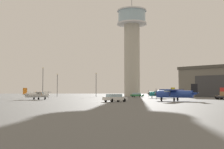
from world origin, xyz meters
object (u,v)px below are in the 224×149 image
(airplane_teal, at_px, (161,93))
(airplane_blue, at_px, (175,93))
(car_green, at_px, (137,95))
(light_post_east, at_px, (96,82))
(control_tower, at_px, (132,43))
(light_post_centre, at_px, (43,79))
(car_white, at_px, (115,98))
(light_post_north, at_px, (57,83))
(airplane_white, at_px, (37,94))

(airplane_teal, distance_m, airplane_blue, 23.01)
(car_green, relative_size, light_post_east, 0.53)
(control_tower, xyz_separation_m, light_post_east, (-13.07, -11.97, -15.52))
(light_post_centre, bearing_deg, airplane_teal, -25.25)
(car_green, xyz_separation_m, car_white, (-6.99, -42.52, 0.00))
(light_post_north, bearing_deg, airplane_teal, -38.66)
(airplane_teal, relative_size, light_post_north, 1.18)
(airplane_teal, distance_m, light_post_east, 29.32)
(airplane_white, height_order, light_post_east, light_post_east)
(airplane_white, distance_m, light_post_centre, 31.18)
(airplane_white, distance_m, car_green, 37.75)
(airplane_white, relative_size, light_post_east, 0.86)
(control_tower, height_order, airplane_white, control_tower)
(light_post_centre, bearing_deg, airplane_white, -78.23)
(airplane_white, distance_m, car_white, 22.12)
(light_post_north, bearing_deg, car_white, -68.68)
(car_white, bearing_deg, airplane_white, 103.01)
(airplane_white, height_order, airplane_blue, airplane_blue)
(light_post_east, bearing_deg, control_tower, 42.48)
(light_post_east, xyz_separation_m, light_post_north, (-14.28, 4.28, -0.03))
(airplane_white, xyz_separation_m, light_post_centre, (-6.29, 30.20, 4.53))
(control_tower, height_order, car_white, control_tower)
(light_post_centre, bearing_deg, car_white, -61.66)
(airplane_blue, height_order, light_post_north, light_post_north)
(airplane_teal, distance_m, car_white, 29.60)
(car_white, relative_size, light_post_east, 0.53)
(car_green, height_order, light_post_east, light_post_east)
(airplane_blue, distance_m, car_green, 38.81)
(car_green, bearing_deg, light_post_east, -179.57)
(car_white, bearing_deg, light_post_east, 58.85)
(light_post_east, relative_size, light_post_centre, 0.85)
(car_white, height_order, light_post_centre, light_post_centre)
(car_white, bearing_deg, airplane_blue, -19.48)
(airplane_white, bearing_deg, car_green, 3.63)
(airplane_teal, bearing_deg, car_green, -71.66)
(car_green, distance_m, light_post_north, 30.19)
(light_post_east, height_order, light_post_north, light_post_east)
(light_post_east, bearing_deg, light_post_centre, -162.89)
(car_white, relative_size, light_post_north, 0.54)
(car_green, bearing_deg, car_white, -72.87)
(control_tower, bearing_deg, light_post_east, -137.52)
(airplane_blue, distance_m, car_white, 11.99)
(airplane_teal, bearing_deg, control_tower, -80.75)
(airplane_blue, height_order, light_post_centre, light_post_centre)
(airplane_teal, bearing_deg, car_white, 65.28)
(airplane_teal, height_order, car_green, airplane_teal)
(airplane_white, relative_size, car_green, 1.63)
(light_post_east, bearing_deg, car_green, -26.03)
(control_tower, height_order, light_post_centre, control_tower)
(car_green, bearing_deg, airplane_white, -103.73)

